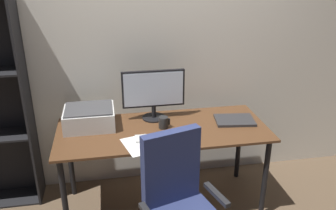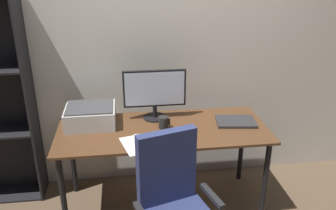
% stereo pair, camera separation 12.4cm
% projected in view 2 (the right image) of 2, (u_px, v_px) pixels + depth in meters
% --- Properties ---
extents(ground_plane, '(12.00, 12.00, 0.00)m').
position_uv_depth(ground_plane, '(163.00, 203.00, 3.14)').
color(ground_plane, brown).
extents(back_wall, '(6.40, 0.10, 2.60)m').
position_uv_depth(back_wall, '(156.00, 45.00, 3.12)').
color(back_wall, silver).
rests_on(back_wall, ground).
extents(desk, '(1.69, 0.71, 0.74)m').
position_uv_depth(desk, '(163.00, 137.00, 2.89)').
color(desk, '#56351E').
rests_on(desk, ground).
extents(monitor, '(0.52, 0.20, 0.43)m').
position_uv_depth(monitor, '(155.00, 91.00, 2.95)').
color(monitor, black).
rests_on(monitor, desk).
extents(keyboard, '(0.29, 0.12, 0.02)m').
position_uv_depth(keyboard, '(153.00, 138.00, 2.70)').
color(keyboard, silver).
rests_on(keyboard, desk).
extents(mouse, '(0.07, 0.10, 0.03)m').
position_uv_depth(mouse, '(183.00, 134.00, 2.74)').
color(mouse, black).
rests_on(mouse, desk).
extents(coffee_mug, '(0.09, 0.08, 0.10)m').
position_uv_depth(coffee_mug, '(163.00, 122.00, 2.85)').
color(coffee_mug, black).
rests_on(coffee_mug, desk).
extents(laptop, '(0.35, 0.27, 0.02)m').
position_uv_depth(laptop, '(236.00, 122.00, 2.95)').
color(laptop, '#2D2D30').
rests_on(laptop, desk).
extents(printer, '(0.40, 0.34, 0.16)m').
position_uv_depth(printer, '(90.00, 116.00, 2.90)').
color(printer, silver).
rests_on(printer, desk).
extents(paper_sheet, '(0.28, 0.34, 0.00)m').
position_uv_depth(paper_sheet, '(138.00, 144.00, 2.61)').
color(paper_sheet, white).
rests_on(paper_sheet, desk).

